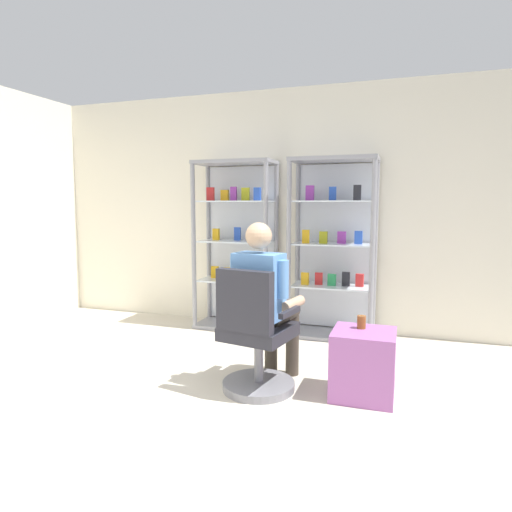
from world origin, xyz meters
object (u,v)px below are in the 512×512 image
at_px(display_cabinet_right, 333,247).
at_px(seated_shopkeeper, 265,296).
at_px(storage_crate, 363,364).
at_px(tea_glass, 361,322).
at_px(office_chair, 255,342).
at_px(display_cabinet_left, 237,244).

height_order(display_cabinet_right, seated_shopkeeper, display_cabinet_right).
xyz_separation_m(storage_crate, tea_glass, (-0.03, 0.07, 0.30)).
bearing_deg(office_chair, tea_glass, 17.97).
bearing_deg(office_chair, display_cabinet_left, 115.15).
bearing_deg(office_chair, seated_shopkeeper, 79.32).
relative_size(display_cabinet_right, tea_glass, 19.56).
bearing_deg(display_cabinet_right, storage_crate, -72.55).
bearing_deg(display_cabinet_right, display_cabinet_left, 179.98).
xyz_separation_m(display_cabinet_right, office_chair, (-0.32, -1.67, -0.57)).
xyz_separation_m(display_cabinet_left, display_cabinet_right, (1.10, -0.00, -0.00)).
distance_m(display_cabinet_right, tea_glass, 1.55).
xyz_separation_m(display_cabinet_right, seated_shopkeeper, (-0.29, -1.51, -0.25)).
xyz_separation_m(office_chair, storage_crate, (0.78, 0.18, -0.14)).
relative_size(office_chair, storage_crate, 1.92).
distance_m(display_cabinet_left, office_chair, 1.93).
bearing_deg(display_cabinet_left, display_cabinet_right, -0.02).
distance_m(office_chair, storage_crate, 0.82).
height_order(seated_shopkeeper, tea_glass, seated_shopkeeper).
bearing_deg(storage_crate, tea_glass, 112.51).
bearing_deg(display_cabinet_left, office_chair, -64.85).
xyz_separation_m(display_cabinet_left, seated_shopkeeper, (0.82, -1.51, -0.25)).
relative_size(display_cabinet_left, tea_glass, 19.56).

